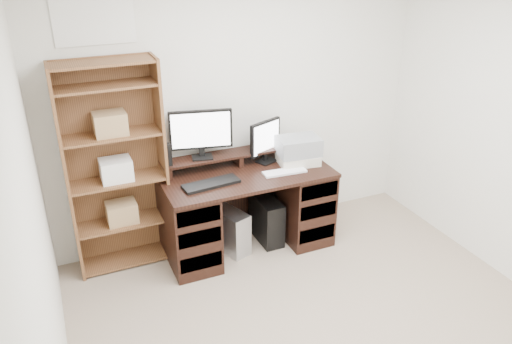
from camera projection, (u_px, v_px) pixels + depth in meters
room at (371, 204)px, 2.83m from camera, size 3.54×4.04×2.54m
desk at (247, 209)px, 4.53m from camera, size 1.50×0.70×0.75m
riser_shelf at (237, 155)px, 4.50m from camera, size 1.40×0.22×0.12m
monitor_wide at (201, 132)px, 4.28m from camera, size 0.54×0.18×0.43m
monitor_small at (265, 140)px, 4.51m from camera, size 0.34×0.19×0.39m
speaker at (166, 155)px, 4.19m from camera, size 0.08×0.08×0.19m
keyboard_black at (211, 184)px, 4.15m from camera, size 0.49×0.21×0.03m
keyboard_white at (285, 172)px, 4.37m from camera, size 0.39×0.14×0.02m
mouse at (315, 163)px, 4.51m from camera, size 0.10×0.09×0.04m
printer at (298, 159)px, 4.54m from camera, size 0.39×0.32×0.09m
basket at (298, 146)px, 4.49m from camera, size 0.40×0.31×0.16m
tower_silver at (229, 230)px, 4.55m from camera, size 0.30×0.44×0.40m
tower_black at (266, 219)px, 4.70m from camera, size 0.19×0.43×0.43m
bookshelf at (115, 167)px, 4.09m from camera, size 0.80×0.30×1.80m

